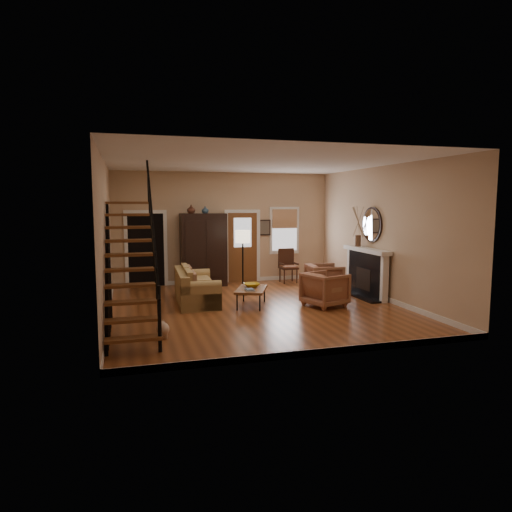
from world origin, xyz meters
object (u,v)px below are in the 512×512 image
object	(u,v)px
armchair_left	(325,289)
floor_lamp	(243,263)
coffee_table	(251,297)
side_chair	(288,266)
armoire	(203,250)
armchair_right	(324,279)
sofa	(196,287)

from	to	relation	value
armchair_left	floor_lamp	distance (m)	2.42
coffee_table	armchair_left	size ratio (longest dim) A/B	1.25
side_chair	coffee_table	bearing A→B (deg)	-124.85
armchair_left	floor_lamp	size ratio (longest dim) A/B	0.52
armoire	armchair_right	distance (m)	3.62
side_chair	armchair_left	bearing A→B (deg)	-94.91
armoire	coffee_table	distance (m)	3.14
coffee_table	armchair_right	size ratio (longest dim) A/B	1.26
floor_lamp	coffee_table	bearing A→B (deg)	-96.08
armchair_left	side_chair	bearing A→B (deg)	-24.46
armchair_right	side_chair	bearing A→B (deg)	14.79
armoire	coffee_table	size ratio (longest dim) A/B	1.91
coffee_table	armchair_right	bearing A→B (deg)	21.00
armchair_left	armchair_right	world-z (taller)	armchair_left
sofa	side_chair	distance (m)	3.70
armoire	armchair_right	bearing A→B (deg)	-36.26
sofa	side_chair	xyz separation A→B (m)	(3.10, 2.03, 0.12)
coffee_table	side_chair	xyz separation A→B (m)	(1.93, 2.76, 0.30)
coffee_table	side_chair	world-z (taller)	side_chair
floor_lamp	armchair_left	bearing A→B (deg)	-50.90
armoire	side_chair	xyz separation A→B (m)	(2.55, -0.20, -0.54)
coffee_table	side_chair	size ratio (longest dim) A/B	1.08
sofa	side_chair	world-z (taller)	side_chair
floor_lamp	side_chair	size ratio (longest dim) A/B	1.66
armoire	sofa	world-z (taller)	armoire
armchair_right	sofa	bearing A→B (deg)	97.35
armoire	sofa	distance (m)	2.39
sofa	coffee_table	bearing A→B (deg)	-30.04
coffee_table	floor_lamp	xyz separation A→B (m)	(0.15, 1.36, 0.64)
coffee_table	sofa	bearing A→B (deg)	147.77
armchair_right	side_chair	world-z (taller)	side_chair
floor_lamp	side_chair	world-z (taller)	floor_lamp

